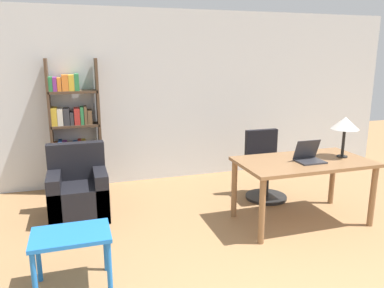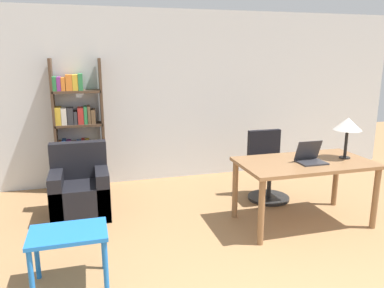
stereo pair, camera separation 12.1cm
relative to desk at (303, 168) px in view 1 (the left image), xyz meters
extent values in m
cube|color=silver|center=(-1.09, 2.16, 0.67)|extent=(8.00, 0.06, 2.70)
cube|color=olive|center=(0.00, 0.00, 0.08)|extent=(1.58, 0.86, 0.04)
cylinder|color=olive|center=(-0.73, -0.37, -0.31)|extent=(0.07, 0.07, 0.74)
cylinder|color=olive|center=(0.73, -0.37, -0.31)|extent=(0.07, 0.07, 0.74)
cylinder|color=olive|center=(-0.73, 0.37, -0.31)|extent=(0.07, 0.07, 0.74)
cylinder|color=olive|center=(0.73, 0.37, -0.31)|extent=(0.07, 0.07, 0.74)
cube|color=#2D2D33|center=(0.02, -0.09, 0.11)|extent=(0.31, 0.25, 0.02)
cube|color=#2D2D33|center=(0.02, -0.01, 0.24)|extent=(0.31, 0.09, 0.24)
cube|color=navy|center=(0.02, 0.00, 0.24)|extent=(0.28, 0.08, 0.21)
cylinder|color=black|center=(0.54, -0.01, 0.11)|extent=(0.13, 0.13, 0.01)
cylinder|color=black|center=(0.54, -0.01, 0.28)|extent=(0.04, 0.04, 0.33)
cone|color=silver|center=(0.54, -0.01, 0.53)|extent=(0.33, 0.33, 0.15)
cylinder|color=black|center=(-0.03, 0.80, -0.66)|extent=(0.58, 0.58, 0.04)
cylinder|color=#262626|center=(-0.03, 0.80, -0.46)|extent=(0.06, 0.06, 0.35)
cube|color=black|center=(-0.03, 0.80, -0.24)|extent=(0.51, 0.51, 0.10)
cube|color=black|center=(-0.03, 1.01, 0.05)|extent=(0.48, 0.08, 0.47)
cube|color=blue|center=(-2.68, -0.58, -0.18)|extent=(0.66, 0.44, 0.04)
cylinder|color=blue|center=(-2.97, -0.77, -0.44)|extent=(0.04, 0.04, 0.48)
cylinder|color=blue|center=(-2.38, -0.77, -0.44)|extent=(0.04, 0.04, 0.48)
cylinder|color=blue|center=(-2.97, -0.40, -0.44)|extent=(0.04, 0.04, 0.48)
cylinder|color=blue|center=(-2.38, -0.40, -0.44)|extent=(0.04, 0.04, 0.48)
cube|color=black|center=(-2.60, 0.94, -0.46)|extent=(0.71, 0.66, 0.44)
cube|color=black|center=(-2.60, 1.18, 0.00)|extent=(0.71, 0.16, 0.48)
cube|color=black|center=(-2.87, 0.94, -0.38)|extent=(0.16, 0.66, 0.60)
cube|color=black|center=(-2.32, 0.94, -0.38)|extent=(0.16, 0.66, 0.60)
cube|color=#4C3828|center=(-2.91, 1.97, 0.30)|extent=(0.04, 0.28, 1.96)
cube|color=#4C3828|center=(-2.24, 1.97, 0.30)|extent=(0.04, 0.28, 1.96)
cube|color=#4C3828|center=(-2.58, 1.97, -0.66)|extent=(0.68, 0.28, 0.04)
cube|color=silver|center=(-2.86, 1.97, -0.51)|extent=(0.08, 0.24, 0.26)
cube|color=orange|center=(-2.78, 1.97, -0.54)|extent=(0.07, 0.24, 0.20)
cube|color=brown|center=(-2.69, 1.97, -0.54)|extent=(0.09, 0.24, 0.20)
cube|color=silver|center=(-2.61, 1.97, -0.51)|extent=(0.07, 0.24, 0.25)
cube|color=gold|center=(-2.55, 1.97, -0.51)|extent=(0.05, 0.24, 0.25)
cube|color=#4C3828|center=(-2.58, 1.97, -0.17)|extent=(0.68, 0.28, 0.04)
cube|color=orange|center=(-2.87, 1.97, -0.04)|extent=(0.05, 0.24, 0.23)
cube|color=#234C99|center=(-2.81, 1.97, -0.02)|extent=(0.05, 0.24, 0.26)
cube|color=#7F338C|center=(-2.75, 1.97, -0.03)|extent=(0.07, 0.24, 0.24)
cube|color=brown|center=(-2.67, 1.97, -0.04)|extent=(0.07, 0.24, 0.21)
cube|color=#234C99|center=(-2.60, 1.97, -0.04)|extent=(0.07, 0.24, 0.22)
cube|color=#B72D28|center=(-2.54, 1.97, -0.03)|extent=(0.04, 0.24, 0.25)
cube|color=gold|center=(-2.48, 1.97, -0.03)|extent=(0.06, 0.24, 0.24)
cube|color=#4C3828|center=(-2.58, 1.97, 0.32)|extent=(0.68, 0.28, 0.04)
cube|color=gold|center=(-2.86, 1.97, 0.47)|extent=(0.08, 0.24, 0.26)
cube|color=silver|center=(-2.78, 1.97, 0.46)|extent=(0.07, 0.24, 0.24)
cube|color=#333338|center=(-2.69, 1.97, 0.46)|extent=(0.08, 0.24, 0.24)
cube|color=#333338|center=(-2.62, 1.97, 0.43)|extent=(0.05, 0.24, 0.18)
cube|color=#B72D28|center=(-2.55, 1.97, 0.46)|extent=(0.08, 0.24, 0.24)
cube|color=#2D7F47|center=(-2.48, 1.97, 0.47)|extent=(0.05, 0.24, 0.25)
cube|color=brown|center=(-2.43, 1.97, 0.47)|extent=(0.04, 0.24, 0.26)
cube|color=brown|center=(-2.37, 1.97, 0.44)|extent=(0.06, 0.24, 0.20)
cube|color=#4C3828|center=(-2.58, 1.97, 0.81)|extent=(0.68, 0.28, 0.04)
cube|color=#2D7F47|center=(-2.87, 1.97, 0.93)|extent=(0.05, 0.24, 0.20)
cube|color=#7F338C|center=(-2.81, 1.97, 0.93)|extent=(0.05, 0.24, 0.19)
cube|color=orange|center=(-2.75, 1.97, 0.92)|extent=(0.06, 0.24, 0.19)
cube|color=orange|center=(-2.68, 1.97, 0.94)|extent=(0.09, 0.24, 0.23)
cube|color=gold|center=(-2.59, 1.97, 0.94)|extent=(0.07, 0.24, 0.22)
cube|color=#2D7F47|center=(-2.52, 1.97, 0.95)|extent=(0.06, 0.24, 0.24)
camera|label=1|loc=(-2.56, -3.70, 1.32)|focal=35.00mm
camera|label=2|loc=(-2.45, -3.73, 1.32)|focal=35.00mm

